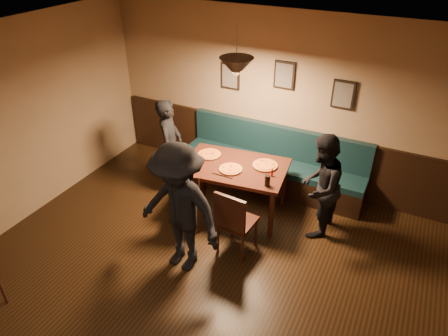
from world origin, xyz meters
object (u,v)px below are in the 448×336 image
chair_near_right (237,220)px  soda_glass (267,181)px  booth_bench (272,161)px  chair_near_left (189,197)px  dining_table (234,188)px  diner_left (170,146)px  diner_front (179,209)px  diner_right (320,187)px  tabasco_bottle (272,172)px

chair_near_right → soda_glass: 0.66m
booth_bench → chair_near_left: 1.61m
chair_near_left → soda_glass: soda_glass is taller
dining_table → diner_left: 1.26m
diner_left → diner_front: (1.09, -1.45, 0.10)m
soda_glass → diner_right: bearing=28.8°
booth_bench → diner_right: size_ratio=1.97×
dining_table → diner_front: bearing=-101.9°
diner_right → chair_near_left: bearing=-66.0°
chair_near_right → diner_right: 1.22m
diner_front → soda_glass: 1.28m
dining_table → tabasco_bottle: 0.74m
chair_near_right → soda_glass: chair_near_right is taller
chair_near_left → soda_glass: size_ratio=5.93×
booth_bench → chair_near_right: booth_bench is taller
dining_table → chair_near_right: chair_near_right is taller
booth_bench → diner_left: (-1.47, -0.74, 0.28)m
chair_near_right → diner_right: size_ratio=0.65×
booth_bench → diner_right: 1.27m
dining_table → chair_near_left: 0.74m
diner_left → diner_front: size_ratio=0.88×
booth_bench → diner_left: size_ratio=1.93×
dining_table → chair_near_right: 0.88m
diner_front → booth_bench: bearing=86.3°
booth_bench → dining_table: 0.90m
tabasco_bottle → soda_glass: bearing=-83.6°
chair_near_right → diner_right: diner_right is taller
diner_left → tabasco_bottle: (1.77, -0.14, 0.09)m
booth_bench → dining_table: booth_bench is taller
booth_bench → chair_near_right: size_ratio=3.03×
diner_front → diner_left: bearing=132.9°
diner_right → booth_bench: bearing=-126.2°
diner_left → tabasco_bottle: 1.78m
chair_near_left → tabasco_bottle: size_ratio=7.08×
diner_front → soda_glass: diner_front is taller
chair_near_right → dining_table: bearing=122.4°
dining_table → diner_left: (-1.19, 0.12, 0.38)m
diner_right → soda_glass: size_ratio=9.52×
chair_near_left → diner_front: diner_front is taller
chair_near_left → tabasco_bottle: bearing=11.9°
booth_bench → tabasco_bottle: booth_bench is taller
diner_left → tabasco_bottle: bearing=-114.5°
diner_left → diner_front: diner_front is taller
dining_table → chair_near_left: (-0.45, -0.58, 0.08)m
chair_near_left → tabasco_bottle: chair_near_left is taller
booth_bench → diner_front: 2.25m
chair_near_left → diner_left: bearing=120.1°
soda_glass → chair_near_right: bearing=-111.8°
booth_bench → chair_near_left: size_ratio=3.16×
chair_near_right → diner_front: (-0.51, -0.56, 0.39)m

